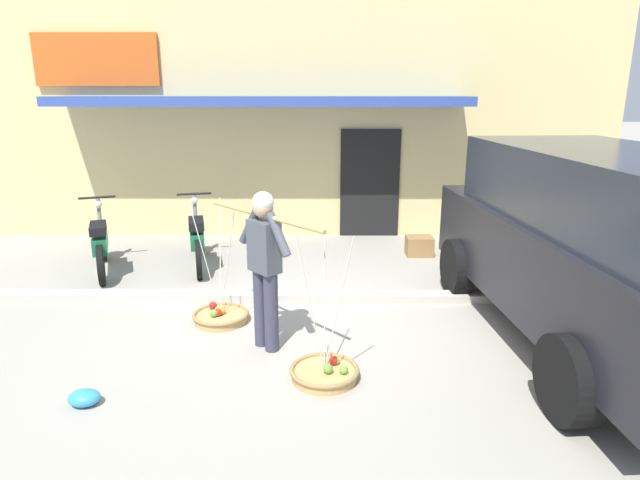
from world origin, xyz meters
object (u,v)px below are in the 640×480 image
Objects in this scene: fruit_basket_left_side at (325,372)px; fruit_basket_right_side at (221,316)px; motorcycle_nearest_shop at (101,243)px; fruit_vendor at (265,260)px; wooden_crate at (419,246)px; motorcycle_second_in_row at (197,238)px; plastic_litter_bag at (84,398)px; parked_truck at (596,242)px.

fruit_basket_right_side is at bearing 133.27° from fruit_basket_left_side.
fruit_basket_right_side is at bearing -40.39° from motorcycle_nearest_shop.
fruit_vendor is 3.85× the size of wooden_crate.
wooden_crate is at bearing 10.41° from motorcycle_nearest_shop.
fruit_basket_left_side is 3.97m from motorcycle_second_in_row.
wooden_crate is at bearing 43.83° from fruit_basket_right_side.
motorcycle_nearest_shop is at bearing 139.61° from fruit_basket_right_side.
fruit_basket_right_side reaches higher than motorcycle_second_in_row.
plastic_litter_bag is at bearing -115.92° from fruit_basket_right_side.
fruit_basket_right_side is at bearing -136.17° from wooden_crate.
plastic_litter_bag is at bearing -70.59° from motorcycle_nearest_shop.
fruit_basket_right_side is 5.18× the size of plastic_litter_bag.
fruit_basket_left_side reaches higher than motorcycle_second_in_row.
fruit_vendor is 1.17× the size of fruit_basket_right_side.
fruit_vendor is at bearing -177.21° from parked_truck.
fruit_basket_right_side is 1.97m from plastic_litter_bag.
motorcycle_nearest_shop is 3.82m from plastic_litter_bag.
fruit_basket_right_side is (-1.24, 1.32, 0.00)m from fruit_basket_left_side.
fruit_basket_right_side is at bearing -70.60° from motorcycle_second_in_row.
fruit_vendor is 0.34× the size of parked_truck.
parked_truck reaches higher than motorcycle_second_in_row.
fruit_vendor is 4.12m from wooden_crate.
parked_truck is at bearing 14.56° from plastic_litter_bag.
fruit_basket_right_side is 0.84× the size of motorcycle_nearest_shop.
motorcycle_nearest_shop is 1.42m from motorcycle_second_in_row.
plastic_litter_bag is (-1.48, -1.12, -0.91)m from fruit_vendor.
motorcycle_second_in_row is 3.64m from wooden_crate.
wooden_crate is at bearing 68.49° from fruit_basket_left_side.
plastic_litter_bag is at bearing -167.77° from fruit_basket_left_side.
fruit_basket_right_side is at bearing 64.08° from plastic_litter_bag.
plastic_litter_bag is 0.64× the size of wooden_crate.
wooden_crate is (3.70, 4.50, 0.09)m from plastic_litter_bag.
parked_truck is (4.08, -0.49, 1.06)m from fruit_basket_right_side.
wooden_crate is (4.96, 0.91, -0.29)m from motorcycle_nearest_shop.
motorcycle_nearest_shop is at bearing 159.65° from parked_truck.
fruit_basket_left_side is 5.18× the size of plastic_litter_bag.
fruit_vendor is at bearing -63.78° from motorcycle_second_in_row.
fruit_vendor reaches higher than motorcycle_nearest_shop.
motorcycle_second_in_row is 3.90m from plastic_litter_bag.
motorcycle_nearest_shop is (-3.37, 3.13, 0.38)m from fruit_basket_left_side.
motorcycle_second_in_row is 0.36× the size of parked_truck.
fruit_vendor is 3.47m from parked_truck.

